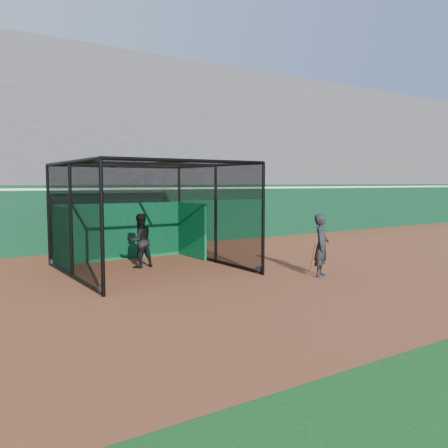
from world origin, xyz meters
TOP-DOWN VIEW (x-y plane):
  - ground at (0.00, 0.00)m, footprint 120.00×120.00m
  - outfield_wall at (0.00, 8.50)m, footprint 50.00×0.50m
  - grandstand at (0.00, 12.27)m, footprint 50.00×7.85m
  - batting_cage at (-0.97, 3.51)m, footprint 4.70×5.02m
  - batter at (-1.06, 4.04)m, footprint 0.85×0.69m
  - on_deck_player at (2.55, -0.02)m, footprint 0.76×0.70m

SIDE VIEW (x-z plane):
  - ground at x=0.00m, z-range 0.00..0.00m
  - batter at x=-1.06m, z-range 0.00..1.65m
  - on_deck_player at x=2.55m, z-range 0.00..1.73m
  - outfield_wall at x=0.00m, z-range 0.04..2.54m
  - batting_cage at x=-0.97m, z-range 0.00..3.13m
  - grandstand at x=0.00m, z-range 0.00..8.95m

